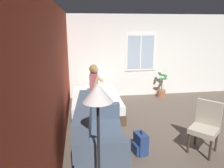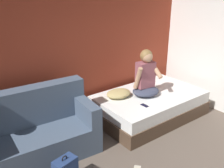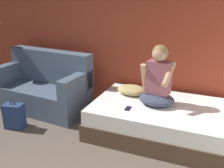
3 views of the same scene
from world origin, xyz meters
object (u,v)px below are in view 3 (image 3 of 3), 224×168
object	(u,v)px
person_seated	(158,81)
throw_pillow	(132,90)
couch	(44,88)
backpack	(15,116)
bed	(162,120)
cell_phone	(128,108)

from	to	relation	value
person_seated	throw_pillow	size ratio (longest dim) A/B	1.82
couch	backpack	size ratio (longest dim) A/B	3.84
person_seated	backpack	world-z (taller)	person_seated
person_seated	backpack	bearing A→B (deg)	-161.49
bed	couch	size ratio (longest dim) A/B	1.19
couch	person_seated	distance (m)	2.15
couch	person_seated	size ratio (longest dim) A/B	2.01
throw_pillow	cell_phone	distance (m)	0.58
bed	backpack	distance (m)	2.29
bed	couch	bearing A→B (deg)	176.16
bed	couch	world-z (taller)	couch
couch	backpack	xyz separation A→B (m)	(0.02, -0.81, -0.20)
cell_phone	person_seated	bearing A→B (deg)	43.33
person_seated	cell_phone	world-z (taller)	person_seated
person_seated	backpack	size ratio (longest dim) A/B	1.91
bed	throw_pillow	distance (m)	0.70
bed	couch	xyz separation A→B (m)	(-2.20, 0.15, 0.16)
throw_pillow	cell_phone	size ratio (longest dim) A/B	3.33
backpack	couch	bearing A→B (deg)	91.11
bed	cell_phone	distance (m)	0.58
backpack	cell_phone	bearing A→B (deg)	11.67
person_seated	cell_phone	bearing A→B (deg)	-134.57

